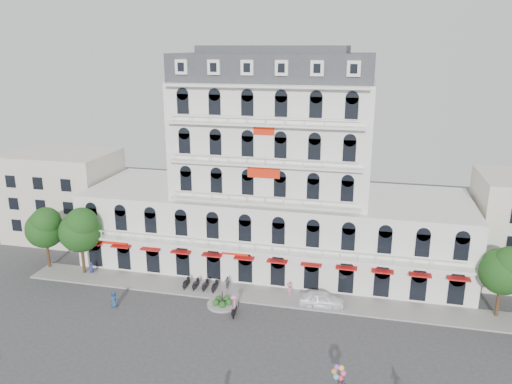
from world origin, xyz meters
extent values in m
plane|color=#38383A|center=(0.00, 0.00, 0.00)|extent=(120.00, 120.00, 0.00)
cube|color=gray|center=(0.00, 9.00, 0.08)|extent=(53.00, 4.00, 0.16)
cube|color=silver|center=(0.00, 18.00, 4.50)|extent=(45.00, 14.00, 9.00)
cube|color=silver|center=(0.00, 18.00, 15.50)|extent=(22.00, 12.00, 13.00)
cube|color=#2D3035|center=(0.00, 18.00, 23.50)|extent=(21.56, 11.76, 3.00)
cube|color=#2D3035|center=(0.00, 18.00, 25.40)|extent=(15.84, 8.64, 0.80)
cube|color=#B61716|center=(0.00, 10.50, 3.50)|extent=(40.50, 1.00, 0.15)
cube|color=red|center=(0.00, 11.88, 13.00)|extent=(3.50, 0.10, 1.40)
cube|color=beige|center=(-30.00, 20.00, 6.00)|extent=(14.00, 10.00, 12.00)
cylinder|color=gray|center=(-3.00, 6.00, 0.12)|extent=(3.20, 3.20, 0.24)
cylinder|color=black|center=(-3.00, 6.00, 0.90)|extent=(0.08, 0.08, 1.40)
sphere|color=#1A501D|center=(-2.30, 6.00, 0.45)|extent=(0.70, 0.70, 0.70)
sphere|color=#1A501D|center=(-2.78, 6.66, 0.45)|extent=(0.70, 0.70, 0.70)
sphere|color=#1A501D|center=(-3.56, 6.42, 0.45)|extent=(0.70, 0.70, 0.70)
sphere|color=#1A501D|center=(-3.57, 5.60, 0.45)|extent=(0.70, 0.70, 0.70)
sphere|color=#1A501D|center=(-2.80, 5.33, 0.45)|extent=(0.70, 0.70, 0.70)
cylinder|color=#382314|center=(-26.00, 10.00, 1.76)|extent=(0.36, 0.36, 3.52)
sphere|color=#1B3811|center=(-26.00, 10.00, 4.96)|extent=(4.48, 4.48, 4.48)
sphere|color=#1B3811|center=(-25.50, 9.70, 6.00)|extent=(3.52, 3.52, 3.52)
sphere|color=#1B3811|center=(-26.40, 10.30, 5.60)|extent=(3.20, 3.20, 3.20)
cylinder|color=#382314|center=(-21.00, 9.50, 1.87)|extent=(0.36, 0.36, 3.74)
sphere|color=#1B3811|center=(-21.00, 9.50, 5.27)|extent=(4.76, 4.76, 4.76)
sphere|color=#1B3811|center=(-20.50, 9.20, 6.38)|extent=(3.74, 3.74, 3.74)
sphere|color=#1B3811|center=(-21.40, 9.80, 5.95)|extent=(3.40, 3.40, 3.40)
cylinder|color=#382314|center=(24.00, 10.00, 1.72)|extent=(0.36, 0.36, 3.43)
sphere|color=#1B3811|center=(24.00, 10.00, 4.84)|extent=(4.37, 4.37, 4.37)
sphere|color=#1B3811|center=(24.50, 9.70, 5.85)|extent=(3.43, 3.43, 3.43)
sphere|color=#1B3811|center=(23.60, 10.30, 5.46)|extent=(3.12, 3.12, 3.12)
imported|color=white|center=(6.97, 8.19, 0.80)|extent=(4.85, 2.29, 1.60)
cube|color=black|center=(-1.30, 4.34, 0.55)|extent=(0.55, 1.53, 0.35)
torus|color=black|center=(-1.22, 3.79, 0.28)|extent=(0.20, 0.61, 0.60)
torus|color=black|center=(-1.37, 4.88, 0.28)|extent=(0.20, 0.61, 0.60)
imported|color=pink|center=(-1.30, 4.34, 1.34)|extent=(0.81, 1.23, 1.77)
imported|color=navy|center=(-13.72, 3.21, 0.87)|extent=(0.93, 0.69, 1.74)
imported|color=#4D4D53|center=(-3.48, 9.50, 0.78)|extent=(0.99, 0.74, 1.55)
imported|color=#CA6B95|center=(3.39, 9.50, 0.77)|extent=(1.14, 1.04, 1.53)
imported|color=navy|center=(-20.00, 9.50, 0.79)|extent=(0.68, 0.66, 1.57)
cylinder|color=black|center=(9.60, -5.15, 1.00)|extent=(0.04, 0.04, 2.00)
sphere|color=#E54C99|center=(9.95, -5.15, 2.00)|extent=(0.44, 0.44, 0.44)
sphere|color=yellow|center=(9.78, -4.85, 2.21)|extent=(0.44, 0.44, 0.44)
sphere|color=#994CD8|center=(9.43, -4.85, 2.23)|extent=(0.44, 0.44, 0.44)
sphere|color=orange|center=(9.25, -5.16, 2.04)|extent=(0.44, 0.44, 0.44)
sphere|color=#4CB2E5|center=(9.43, -5.46, 1.81)|extent=(0.44, 0.44, 0.44)
sphere|color=#D8334C|center=(9.78, -5.46, 1.76)|extent=(0.44, 0.44, 0.44)
camera|label=1|loc=(10.86, -38.06, 25.75)|focal=35.00mm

